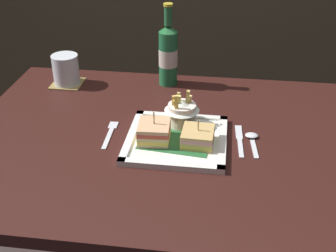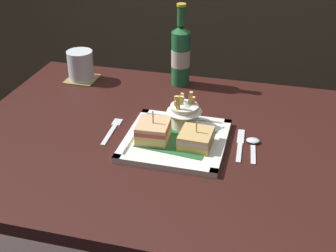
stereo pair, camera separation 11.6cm
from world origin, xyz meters
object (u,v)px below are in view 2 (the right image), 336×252
Objects in this scene: beer_bottle at (181,54)px; water_glass at (81,66)px; dining_table at (161,176)px; sandwich_half_left at (153,131)px; spoon at (253,144)px; knife at (240,144)px; square_plate at (176,140)px; fork at (112,130)px; sandwich_half_right at (196,139)px; fries_cup at (184,111)px.

water_glass is at bearing -171.74° from beer_bottle.
sandwich_half_left is (-0.01, -0.04, 0.17)m from dining_table.
beer_bottle is 2.29× the size of spoon.
spoon is (0.03, 0.00, 0.00)m from knife.
square_plate is 0.51m from water_glass.
square_plate is at bearing -5.75° from fork.
sandwich_half_left is 0.77× the size of spoon.
beer_bottle is at bearing 108.70° from sandwich_half_right.
fork is at bearing 164.87° from sandwich_half_left.
fork is at bearing -177.56° from knife.
knife is 0.03m from spoon.
sandwich_half_left is at bearing 180.00° from sandwich_half_right.
dining_table is at bearing 158.94° from sandwich_half_right.
fork is (0.22, -0.29, -0.05)m from water_glass.
fries_cup is 0.64× the size of knife.
square_plate is at bearing 164.22° from sandwich_half_right.
dining_table is 10.51× the size of fries_cup.
fork is at bearing 171.84° from sandwich_half_right.
water_glass reaches higher than knife.
sandwich_half_left is at bearing -15.13° from fork.
sandwich_half_left reaches higher than sandwich_half_right.
beer_bottle reaches higher than knife.
dining_table is at bearing -86.16° from beer_bottle.
spoon is at bearing -11.37° from fries_cup.
spoon reaches higher than knife.
water_glass reaches higher than dining_table.
dining_table is 10.98× the size of water_glass.
dining_table is at bearing -177.27° from spoon.
beer_bottle is at bearing 129.69° from spoon.
fries_cup is (0.01, 0.08, 0.05)m from square_plate.
dining_table is at bearing 153.22° from square_plate.
beer_bottle reaches higher than sandwich_half_right.
fork is 0.38m from spoon.
sandwich_half_right is 0.88× the size of fries_cup.
sandwich_half_right is at bearing -71.30° from beer_bottle.
dining_table is at bearing -177.57° from knife.
square_plate is at bearing -26.78° from dining_table.
square_plate is 0.07m from sandwich_half_left.
fork is (-0.24, 0.03, -0.03)m from sandwich_half_right.
sandwich_half_left is at bearing -101.45° from dining_table.
sandwich_half_right is at bearing -60.55° from fries_cup.
sandwich_half_left is 0.48m from water_glass.
spoon is (0.19, -0.04, -0.05)m from fries_cup.
knife is at bearing 2.43° from dining_table.
dining_table is 0.25m from knife.
beer_bottle reaches higher than square_plate.
sandwich_half_left is 0.88× the size of fries_cup.
beer_bottle is at bearing 92.18° from sandwich_half_left.
knife is (0.24, -0.33, -0.10)m from beer_bottle.
fork is (-0.11, -0.34, -0.10)m from beer_bottle.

